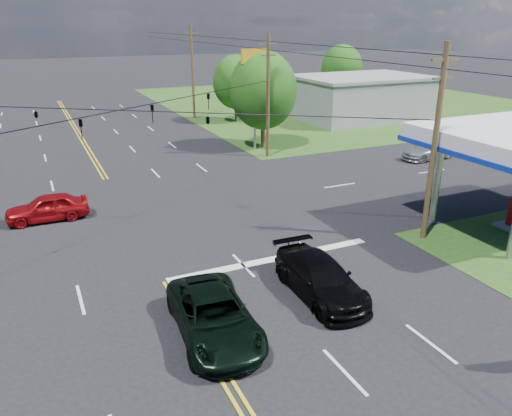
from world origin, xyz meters
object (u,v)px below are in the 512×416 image
tree_right_a (263,90)px  tree_far_r (342,68)px  pole_se (435,143)px  tree_right_b (236,82)px  pole_ne (268,95)px  suv_black (320,278)px  retail_ne (361,99)px  pickup_dkgreen (214,316)px  pole_right_far (192,71)px

tree_right_a → tree_far_r: bearing=42.0°
tree_right_a → tree_far_r: 26.91m
pole_se → tree_right_b: size_ratio=1.34×
pole_ne → suv_black: 22.39m
pole_ne → suv_black: (-7.71, -20.60, -4.15)m
retail_ne → pickup_dkgreen: bearing=-132.3°
pole_right_far → tree_right_b: size_ratio=1.41×
tree_right_a → pole_ne: bearing=-108.4°
tree_right_a → suv_black: (-8.71, -23.60, -4.11)m
pole_right_far → tree_right_a: size_ratio=1.22×
pole_ne → retail_ne: bearing=32.9°
retail_ne → tree_right_b: (-13.50, 4.00, 2.02)m
pole_right_far → pickup_dkgreen: 42.55m
pole_se → tree_far_r: size_ratio=1.25×
tree_right_b → pickup_dkgreen: bearing=-113.7°
pole_se → tree_right_b: 33.19m
retail_ne → tree_right_a: size_ratio=1.71×
pole_se → pole_ne: 18.00m
pole_se → suv_black: bearing=-161.3°
retail_ne → pole_ne: size_ratio=1.47×
suv_black → tree_far_r: bearing=57.2°
retail_ne → suv_black: (-24.71, -31.60, -1.44)m
retail_ne → tree_far_r: size_ratio=1.83×
pole_se → pole_ne: (0.00, 18.00, 0.00)m
pickup_dkgreen → suv_black: size_ratio=1.04×
tree_right_b → pickup_dkgreen: (-16.00, -36.43, -3.46)m
pickup_dkgreen → pole_se: bearing=20.2°
tree_far_r → pickup_dkgreen: bearing=-128.3°
tree_far_r → pole_se: bearing=-118.3°
tree_right_b → tree_far_r: tree_far_r is taller
pickup_dkgreen → pole_right_far: bearing=77.7°
pole_right_far → suv_black: bearing=-101.0°
pole_ne → tree_right_b: pole_ne is taller
tree_right_a → pickup_dkgreen: tree_right_a is taller
pole_se → tree_right_a: pole_se is taller
tree_right_b → pickup_dkgreen: size_ratio=1.30×
tree_right_b → tree_far_r: 18.50m
pickup_dkgreen → tree_right_b: bearing=71.1°
retail_ne → tree_right_b: bearing=163.5°
tree_far_r → pickup_dkgreen: (-33.50, -42.43, -3.79)m
pole_ne → tree_right_b: bearing=76.9°
retail_ne → pickup_dkgreen: size_ratio=2.57×
pole_right_far → tree_far_r: 21.10m
pole_se → pole_right_far: (0.00, 37.00, 0.25)m
tree_right_a → tree_right_b: size_ratio=1.15×
pole_se → tree_right_a: (1.00, 21.00, -0.05)m
pickup_dkgreen → suv_black: bearing=14.6°
tree_right_b → tree_far_r: size_ratio=0.93×
suv_black → retail_ne: bearing=53.8°
tree_right_a → suv_black: size_ratio=1.56×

